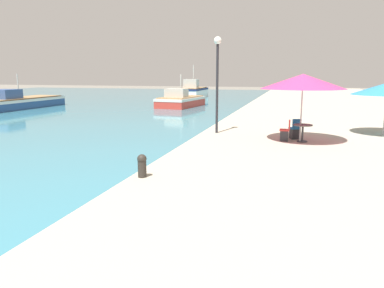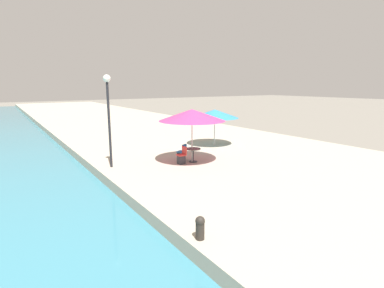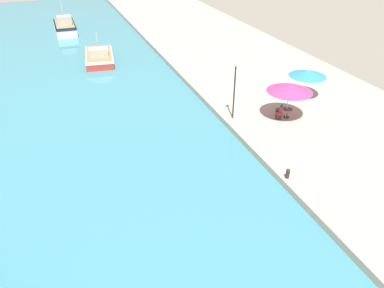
% 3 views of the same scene
% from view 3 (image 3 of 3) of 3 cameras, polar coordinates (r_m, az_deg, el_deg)
% --- Properties ---
extents(quay_promenade, '(16.00, 90.00, 0.51)m').
position_cam_3_polar(quay_promenade, '(45.63, 5.93, 13.50)').
color(quay_promenade, '#B2A893').
rests_on(quay_promenade, ground_plane).
extents(fishing_boat_far, '(3.72, 6.60, 3.25)m').
position_cam_3_polar(fishing_boat_far, '(44.35, -13.96, 12.83)').
color(fishing_boat_far, red).
rests_on(fishing_boat_far, water_basin).
extents(fishing_boat_distant, '(2.69, 6.84, 4.49)m').
position_cam_3_polar(fishing_boat_distant, '(57.92, -18.78, 16.58)').
color(fishing_boat_distant, white).
rests_on(fishing_boat_distant, water_basin).
extents(cafe_umbrella_pink, '(3.48, 3.48, 2.84)m').
position_cam_3_polar(cafe_umbrella_pink, '(29.39, 14.68, 8.29)').
color(cafe_umbrella_pink, '#B7B7B7').
rests_on(cafe_umbrella_pink, quay_promenade).
extents(cafe_umbrella_white, '(3.21, 3.21, 2.44)m').
position_cam_3_polar(cafe_umbrella_white, '(33.92, 17.24, 10.30)').
color(cafe_umbrella_white, '#B7B7B7').
rests_on(cafe_umbrella_white, quay_promenade).
extents(cafe_table, '(0.80, 0.80, 0.74)m').
position_cam_3_polar(cafe_table, '(30.27, 14.30, 4.85)').
color(cafe_table, '#333338').
rests_on(cafe_table, quay_promenade).
extents(cafe_chair_left, '(0.55, 0.56, 0.91)m').
position_cam_3_polar(cafe_chair_left, '(30.66, 13.09, 4.93)').
color(cafe_chair_left, '#2D2D33').
rests_on(cafe_chair_left, quay_promenade).
extents(cafe_chair_right, '(0.43, 0.40, 0.91)m').
position_cam_3_polar(cafe_chair_right, '(29.98, 13.09, 4.30)').
color(cafe_chair_right, '#2D2D33').
rests_on(cafe_chair_right, quay_promenade).
extents(mooring_bollard, '(0.26, 0.26, 0.65)m').
position_cam_3_polar(mooring_bollard, '(23.25, 14.40, -4.31)').
color(mooring_bollard, '#2D2823').
rests_on(mooring_bollard, quay_promenade).
extents(lamppost, '(0.36, 0.36, 4.56)m').
position_cam_3_polar(lamppost, '(28.42, 6.56, 9.55)').
color(lamppost, '#232328').
rests_on(lamppost, quay_promenade).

